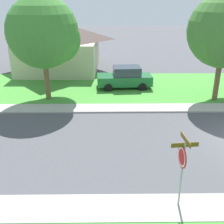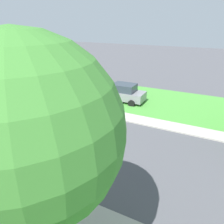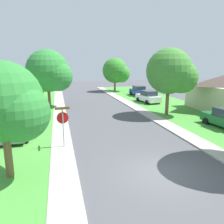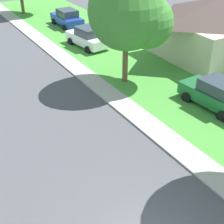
{
  "view_description": "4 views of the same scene",
  "coord_description": "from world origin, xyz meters",
  "px_view_note": "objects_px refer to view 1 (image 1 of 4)",
  "views": [
    {
      "loc": [
        -12.4,
        7.11,
        6.96
      ],
      "look_at": [
        0.83,
        6.95,
        1.4
      ],
      "focal_mm": 44.75,
      "sensor_mm": 36.0,
      "label": 1
    },
    {
      "loc": [
        9.61,
        15.26,
        7.12
      ],
      "look_at": [
        -2.31,
        9.23,
        1.4
      ],
      "focal_mm": 33.98,
      "sensor_mm": 36.0,
      "label": 2
    },
    {
      "loc": [
        -4.75,
        -9.09,
        5.48
      ],
      "look_at": [
        -0.35,
        8.38,
        1.4
      ],
      "focal_mm": 34.42,
      "sensor_mm": 36.0,
      "label": 3
    },
    {
      "loc": [
        -4.6,
        -5.26,
        9.65
      ],
      "look_at": [
        2.51,
        6.48,
        1.4
      ],
      "focal_mm": 52.0,
      "sensor_mm": 36.0,
      "label": 4
    }
  ],
  "objects_px": {
    "stop_sign_far_corner": "(182,161)",
    "tree_sidewalk_far": "(46,34)",
    "car_green_driveway_right": "(125,78)",
    "house_right_setback": "(60,45)"
  },
  "relations": [
    {
      "from": "stop_sign_far_corner",
      "to": "car_green_driveway_right",
      "type": "distance_m",
      "value": 13.81
    },
    {
      "from": "car_green_driveway_right",
      "to": "tree_sidewalk_far",
      "type": "xyz_separation_m",
      "value": [
        -2.36,
        5.44,
        3.67
      ]
    },
    {
      "from": "stop_sign_far_corner",
      "to": "house_right_setback",
      "type": "bearing_deg",
      "value": 19.78
    },
    {
      "from": "tree_sidewalk_far",
      "to": "car_green_driveway_right",
      "type": "bearing_deg",
      "value": -66.58
    },
    {
      "from": "stop_sign_far_corner",
      "to": "house_right_setback",
      "type": "xyz_separation_m",
      "value": [
        20.04,
        7.21,
        0.49
      ]
    },
    {
      "from": "stop_sign_far_corner",
      "to": "tree_sidewalk_far",
      "type": "height_order",
      "value": "tree_sidewalk_far"
    },
    {
      "from": "tree_sidewalk_far",
      "to": "house_right_setback",
      "type": "distance_m",
      "value": 8.96
    },
    {
      "from": "car_green_driveway_right",
      "to": "tree_sidewalk_far",
      "type": "bearing_deg",
      "value": 113.42
    },
    {
      "from": "stop_sign_far_corner",
      "to": "tree_sidewalk_far",
      "type": "xyz_separation_m",
      "value": [
        11.37,
        6.57,
        2.66
      ]
    },
    {
      "from": "tree_sidewalk_far",
      "to": "house_right_setback",
      "type": "xyz_separation_m",
      "value": [
        8.67,
        0.64,
        -2.17
      ]
    }
  ]
}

